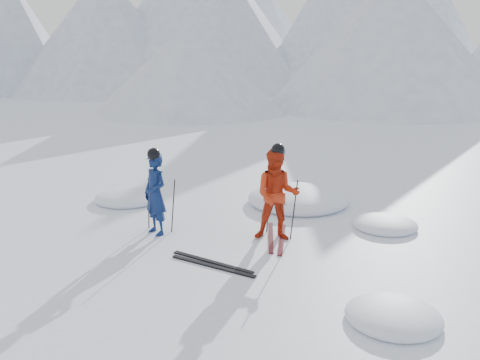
% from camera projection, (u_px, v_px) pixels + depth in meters
% --- Properties ---
extents(ground, '(160.00, 160.00, 0.00)m').
position_uv_depth(ground, '(289.00, 250.00, 9.53)').
color(ground, white).
rests_on(ground, ground).
extents(skier_blue, '(0.71, 0.58, 1.68)m').
position_uv_depth(skier_blue, '(155.00, 194.00, 10.22)').
color(skier_blue, '#0C1D4B').
rests_on(skier_blue, ground).
extents(skier_red, '(1.09, 0.98, 1.82)m').
position_uv_depth(skier_red, '(277.00, 195.00, 9.90)').
color(skier_red, red).
rests_on(skier_red, ground).
extents(pole_blue_left, '(0.11, 0.08, 1.12)m').
position_uv_depth(pole_blue_left, '(149.00, 203.00, 10.56)').
color(pole_blue_left, black).
rests_on(pole_blue_left, ground).
extents(pole_blue_right, '(0.11, 0.07, 1.12)m').
position_uv_depth(pole_blue_right, '(173.00, 206.00, 10.39)').
color(pole_blue_right, black).
rests_on(pole_blue_right, ground).
extents(pole_red_left, '(0.12, 0.10, 1.21)m').
position_uv_depth(pole_red_left, '(268.00, 204.00, 10.33)').
color(pole_red_left, black).
rests_on(pole_red_left, ground).
extents(pole_red_right, '(0.12, 0.09, 1.21)m').
position_uv_depth(pole_red_right, '(294.00, 210.00, 9.97)').
color(pole_red_right, black).
rests_on(pole_red_right, ground).
extents(ski_worn_left, '(0.80, 1.58, 0.03)m').
position_uv_depth(ski_worn_left, '(271.00, 237.00, 10.17)').
color(ski_worn_left, black).
rests_on(ski_worn_left, ground).
extents(ski_worn_right, '(0.70, 1.62, 0.03)m').
position_uv_depth(ski_worn_right, '(282.00, 239.00, 10.06)').
color(ski_worn_right, black).
rests_on(ski_worn_right, ground).
extents(ski_loose_a, '(1.70, 0.24, 0.03)m').
position_uv_depth(ski_loose_a, '(212.00, 262.00, 8.97)').
color(ski_loose_a, black).
rests_on(ski_loose_a, ground).
extents(ski_loose_b, '(1.70, 0.18, 0.03)m').
position_uv_depth(ski_loose_b, '(213.00, 266.00, 8.79)').
color(ski_loose_b, black).
rests_on(ski_loose_b, ground).
extents(snow_lumps, '(8.61, 6.56, 0.55)m').
position_uv_depth(snow_lumps, '(278.00, 212.00, 11.85)').
color(snow_lumps, white).
rests_on(snow_lumps, ground).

